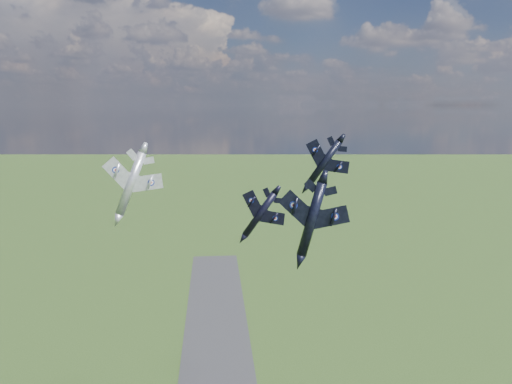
{
  "coord_description": "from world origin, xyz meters",
  "views": [
    {
      "loc": [
        -0.42,
        -65.1,
        97.37
      ],
      "look_at": [
        6.93,
        19.55,
        82.56
      ],
      "focal_mm": 35.0,
      "sensor_mm": 36.0,
      "label": 1
    }
  ],
  "objects_px": {
    "jet_high_navy": "(324,163)",
    "jet_left_silver": "(131,184)",
    "jet_lead_navy": "(260,214)",
    "jet_right_navy": "(312,219)"
  },
  "relations": [
    {
      "from": "jet_lead_navy",
      "to": "jet_left_silver",
      "type": "bearing_deg",
      "value": 179.51
    },
    {
      "from": "jet_high_navy",
      "to": "jet_left_silver",
      "type": "height_order",
      "value": "jet_high_navy"
    },
    {
      "from": "jet_lead_navy",
      "to": "jet_left_silver",
      "type": "relative_size",
      "value": 0.76
    },
    {
      "from": "jet_lead_navy",
      "to": "jet_high_navy",
      "type": "relative_size",
      "value": 0.81
    },
    {
      "from": "jet_right_navy",
      "to": "jet_high_navy",
      "type": "height_order",
      "value": "jet_high_navy"
    },
    {
      "from": "jet_lead_navy",
      "to": "jet_high_navy",
      "type": "bearing_deg",
      "value": 72.46
    },
    {
      "from": "jet_lead_navy",
      "to": "jet_left_silver",
      "type": "distance_m",
      "value": 24.27
    },
    {
      "from": "jet_high_navy",
      "to": "jet_left_silver",
      "type": "bearing_deg",
      "value": -148.77
    },
    {
      "from": "jet_lead_navy",
      "to": "jet_right_navy",
      "type": "height_order",
      "value": "jet_right_navy"
    },
    {
      "from": "jet_lead_navy",
      "to": "jet_left_silver",
      "type": "height_order",
      "value": "jet_left_silver"
    }
  ]
}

